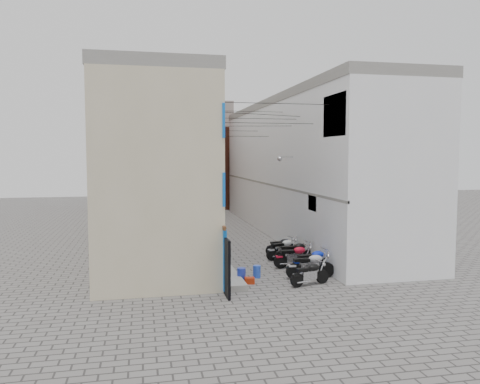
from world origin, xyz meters
TOP-DOWN VIEW (x-y plane):
  - ground at (0.00, 0.00)m, footprint 90.00×90.00m
  - plinth at (-2.05, 13.00)m, footprint 0.90×26.00m
  - building_left at (-4.98, 12.95)m, footprint 5.10×27.00m
  - building_right at (5.00, 13.00)m, footprint 5.94×26.00m
  - building_far_brick_left at (-2.00, 28.00)m, footprint 6.00×6.00m
  - building_far_brick_right at (3.00, 30.00)m, footprint 5.00×6.00m
  - building_far_concrete at (0.00, 34.00)m, footprint 8.00×5.00m
  - far_shopfront at (0.00, 25.20)m, footprint 2.00×0.30m
  - overhead_wires at (0.00, 7.64)m, footprint 5.80×13.02m
  - motorcycle_a at (1.06, 0.34)m, footprint 1.91×1.02m
  - motorcycle_b at (1.46, 1.37)m, footprint 2.17×0.74m
  - motorcycle_c at (1.88, 2.14)m, footprint 2.20×0.96m
  - motorcycle_d at (1.42, 3.34)m, footprint 2.10×0.73m
  - motorcycle_e at (1.74, 4.20)m, footprint 2.09×0.67m
  - motorcycle_f at (1.44, 5.19)m, footprint 2.15×1.28m
  - motorcycle_g at (1.63, 6.15)m, footprint 1.87×0.82m
  - person_a at (-2.35, 6.17)m, footprint 0.52×0.67m
  - person_b at (-2.26, 6.43)m, footprint 0.91×1.01m
  - water_jug_near at (-1.55, 1.49)m, footprint 0.45×0.45m
  - water_jug_far at (-0.76, 1.98)m, footprint 0.35×0.35m
  - red_crate at (-1.29, 1.09)m, footprint 0.45×0.37m

SIDE VIEW (x-z plane):
  - ground at x=0.00m, z-range 0.00..0.00m
  - plinth at x=-2.05m, z-range 0.00..0.25m
  - red_crate at x=-1.29m, z-range 0.00..0.26m
  - water_jug_far at x=-0.76m, z-range 0.00..0.53m
  - water_jug_near at x=-1.55m, z-range 0.00..0.57m
  - motorcycle_g at x=1.63m, z-range 0.00..1.04m
  - motorcycle_a at x=1.06m, z-range 0.00..1.06m
  - motorcycle_f at x=1.44m, z-range 0.00..1.19m
  - motorcycle_d at x=1.42m, z-range 0.00..1.20m
  - motorcycle_e at x=1.74m, z-range 0.00..1.21m
  - motorcycle_c at x=1.88m, z-range 0.00..1.23m
  - motorcycle_b at x=1.46m, z-range 0.00..1.24m
  - person_a at x=-2.35m, z-range 0.25..1.88m
  - person_b at x=-2.26m, z-range 0.25..1.96m
  - far_shopfront at x=0.00m, z-range 0.00..2.40m
  - building_far_brick_right at x=3.00m, z-range 0.00..8.00m
  - building_left at x=-4.98m, z-range 0.00..9.00m
  - building_right at x=5.00m, z-range 0.01..9.01m
  - building_far_brick_left at x=-2.00m, z-range 0.00..10.00m
  - building_far_concrete at x=0.00m, z-range 0.00..11.00m
  - overhead_wires at x=0.00m, z-range 6.46..7.79m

